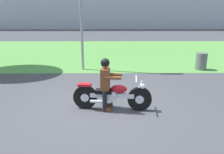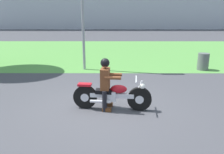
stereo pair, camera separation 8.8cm
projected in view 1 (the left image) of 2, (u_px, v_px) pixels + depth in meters
name	position (u px, v px, depth m)	size (l,w,h in m)	color
ground	(101.00, 108.00, 6.27)	(120.00, 120.00, 0.00)	#424247
grass_verge	(106.00, 51.00, 15.67)	(60.00, 12.00, 0.01)	#549342
motorcycle_lead	(112.00, 95.00, 6.07)	(2.11, 0.66, 0.88)	black
rider_lead	(106.00, 80.00, 5.97)	(0.58, 0.50, 1.40)	black
trash_can	(201.00, 61.00, 10.46)	(0.50, 0.50, 0.77)	#595E5B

